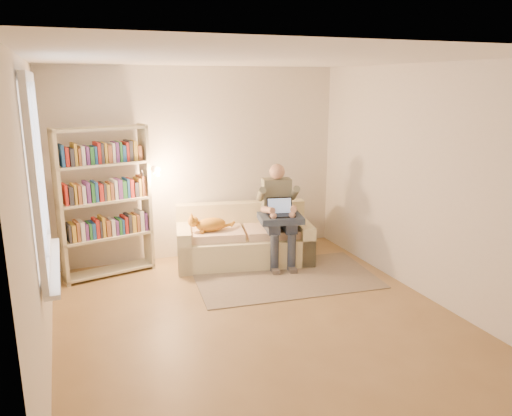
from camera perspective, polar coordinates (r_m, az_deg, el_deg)
name	(u,v)px	position (r m, az deg, el deg)	size (l,w,h in m)	color
floor	(260,321)	(5.28, 0.45, -12.78)	(4.50, 4.50, 0.00)	olive
ceiling	(260,59)	(4.71, 0.52, 16.68)	(4.00, 4.50, 0.02)	white
wall_left	(36,219)	(4.51, -23.84, -1.13)	(0.02, 4.50, 2.60)	silver
wall_right	(427,184)	(5.86, 18.97, 2.66)	(0.02, 4.50, 2.60)	silver
wall_back	(199,164)	(6.93, -6.49, 5.04)	(4.00, 0.02, 2.60)	silver
wall_front	(409,284)	(2.96, 17.11, -8.28)	(4.00, 0.02, 2.60)	silver
window	(43,204)	(4.68, -23.21, 0.42)	(0.12, 1.52, 1.69)	white
sofa	(244,241)	(6.83, -1.42, -3.85)	(1.92, 1.16, 0.76)	beige
person	(278,209)	(6.64, 2.57, -0.15)	(0.49, 0.66, 1.34)	slate
cat	(212,224)	(6.59, -5.06, -1.81)	(0.62, 0.29, 0.22)	gold
blanket	(278,218)	(6.53, 2.58, -1.17)	(0.55, 0.45, 0.08)	#283346
laptop	(278,211)	(6.51, 2.57, -0.34)	(0.38, 0.32, 0.30)	black
bookshelf	(105,195)	(6.43, -16.92, 1.44)	(1.29, 0.51, 1.89)	beige
rug	(285,277)	(6.35, 3.36, -7.91)	(2.22, 1.31, 0.01)	gray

